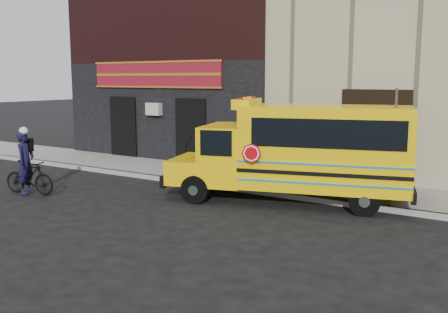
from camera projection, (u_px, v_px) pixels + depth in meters
ground at (171, 206)px, 13.75m from camera, size 120.00×120.00×0.00m
curb at (221, 187)px, 15.91m from camera, size 40.00×0.20×0.15m
sidewalk at (245, 179)px, 17.16m from camera, size 40.00×3.00×0.15m
building at (318, 17)px, 21.56m from camera, size 20.00×10.70×12.00m
school_bus at (301, 150)px, 13.98m from camera, size 7.22×3.91×2.92m
sign_pole at (394, 144)px, 13.04m from camera, size 0.07×0.28×3.24m
bicycle at (29, 177)px, 15.14m from camera, size 1.80×0.86×1.04m
cyclist at (26, 164)px, 14.99m from camera, size 0.69×0.82×1.91m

